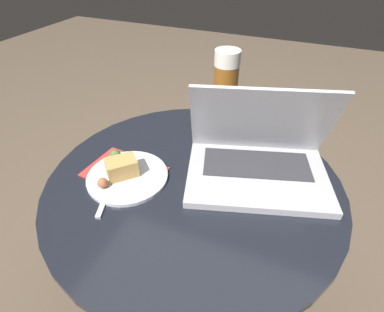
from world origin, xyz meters
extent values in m
plane|color=brown|center=(0.00, 0.00, 0.00)|extent=(6.00, 6.00, 0.00)
cylinder|color=#515156|center=(0.00, 0.00, 0.01)|extent=(0.44, 0.44, 0.01)
cylinder|color=#515156|center=(0.00, 0.00, 0.25)|extent=(0.08, 0.08, 0.47)
cylinder|color=black|center=(0.00, 0.00, 0.49)|extent=(0.72, 0.72, 0.02)
cube|color=#B7332D|center=(-0.17, -0.04, 0.50)|extent=(0.20, 0.15, 0.00)
cube|color=#B2B2B7|center=(0.14, 0.06, 0.51)|extent=(0.39, 0.32, 0.02)
cube|color=#333338|center=(0.13, 0.10, 0.52)|extent=(0.29, 0.18, 0.00)
cube|color=#B2B2B7|center=(0.12, 0.13, 0.63)|extent=(0.35, 0.20, 0.21)
cube|color=silver|center=(0.12, 0.13, 0.62)|extent=(0.32, 0.17, 0.19)
cylinder|color=brown|center=(0.00, 0.22, 0.61)|extent=(0.07, 0.07, 0.21)
cylinder|color=white|center=(0.00, 0.22, 0.73)|extent=(0.07, 0.07, 0.04)
cylinder|color=silver|center=(-0.15, -0.06, 0.51)|extent=(0.20, 0.20, 0.01)
cube|color=tan|center=(-0.17, -0.06, 0.53)|extent=(0.09, 0.09, 0.04)
sphere|color=#9E5B38|center=(-0.18, -0.11, 0.52)|extent=(0.03, 0.03, 0.03)
sphere|color=#4C6B33|center=(-0.22, -0.01, 0.53)|extent=(0.03, 0.03, 0.03)
cube|color=silver|center=(-0.16, -0.14, 0.50)|extent=(0.05, 0.11, 0.00)
cube|color=silver|center=(-0.19, -0.06, 0.50)|extent=(0.04, 0.06, 0.00)
camera|label=1|loc=(0.21, -0.51, 1.00)|focal=28.00mm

